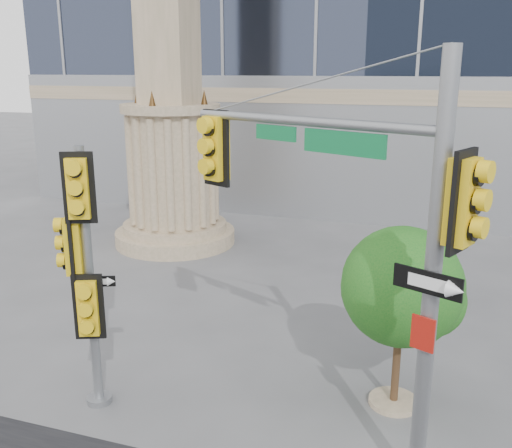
% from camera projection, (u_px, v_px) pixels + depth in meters
% --- Properties ---
extents(ground, '(120.00, 120.00, 0.00)m').
position_uv_depth(ground, '(246.00, 399.00, 11.24)').
color(ground, '#545456').
rests_on(ground, ground).
extents(monument, '(4.40, 4.40, 16.60)m').
position_uv_depth(monument, '(170.00, 92.00, 19.85)').
color(monument, gray).
rests_on(monument, ground).
extents(main_signal_pole, '(4.82, 2.46, 6.62)m').
position_uv_depth(main_signal_pole, '(361.00, 221.00, 8.54)').
color(main_signal_pole, slate).
rests_on(main_signal_pole, ground).
extents(secondary_signal_pole, '(0.95, 0.68, 5.02)m').
position_uv_depth(secondary_signal_pole, '(83.00, 261.00, 10.26)').
color(secondary_signal_pole, slate).
rests_on(secondary_signal_pole, ground).
extents(street_tree, '(2.29, 2.24, 3.57)m').
position_uv_depth(street_tree, '(404.00, 291.00, 10.47)').
color(street_tree, gray).
rests_on(street_tree, ground).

